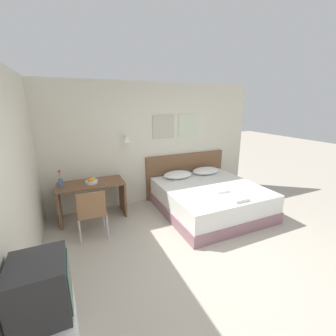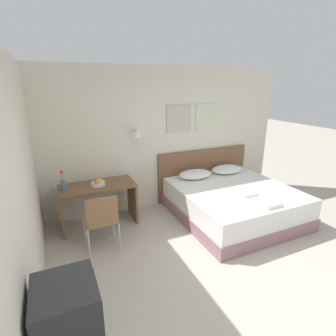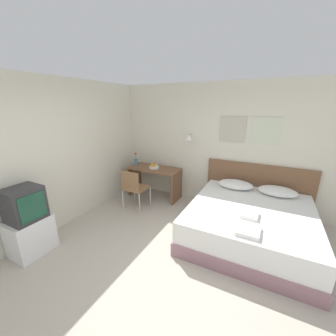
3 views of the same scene
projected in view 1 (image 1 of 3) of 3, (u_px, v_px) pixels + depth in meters
name	position (u px, v px, depth m)	size (l,w,h in m)	color
ground_plane	(217.00, 272.00, 3.06)	(24.00, 24.00, 0.00)	#B2A899
wall_back	(149.00, 144.00, 5.03)	(5.24, 0.31, 2.65)	beige
bed	(210.00, 199.00, 4.72)	(1.95, 2.04, 0.57)	gray
headboard	(186.00, 174.00, 5.57)	(2.07, 0.06, 1.04)	brown
pillow_left	(178.00, 175.00, 5.12)	(0.68, 0.45, 0.15)	white
pillow_right	(206.00, 171.00, 5.42)	(0.68, 0.45, 0.15)	white
folded_towel_near_foot	(219.00, 190.00, 4.36)	(0.26, 0.27, 0.06)	white
folded_towel_mid_bed	(237.00, 198.00, 3.98)	(0.30, 0.33, 0.06)	white
desk	(92.00, 193.00, 4.38)	(1.23, 0.59, 0.74)	brown
desk_chair	(92.00, 210.00, 3.70)	(0.47, 0.47, 0.87)	#8E6642
fruit_bowl	(91.00, 181.00, 4.29)	(0.23, 0.23, 0.13)	silver
flower_vase	(61.00, 181.00, 4.07)	(0.08, 0.08, 0.33)	#4C7099
television	(40.00, 289.00, 1.77)	(0.43, 0.45, 0.49)	#2D2D30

